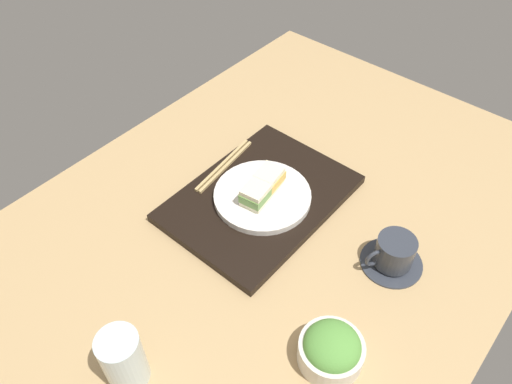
% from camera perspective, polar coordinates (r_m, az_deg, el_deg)
% --- Properties ---
extents(ground_plane, '(1.40, 1.00, 0.03)m').
position_cam_1_polar(ground_plane, '(1.15, 2.24, -3.48)').
color(ground_plane, tan).
extents(serving_tray, '(0.42, 0.31, 0.02)m').
position_cam_1_polar(serving_tray, '(1.16, 0.46, -0.70)').
color(serving_tray, black).
rests_on(serving_tray, ground_plane).
extents(sandwich_plate, '(0.22, 0.22, 0.02)m').
position_cam_1_polar(sandwich_plate, '(1.15, 0.74, -0.44)').
color(sandwich_plate, white).
rests_on(sandwich_plate, serving_tray).
extents(sandwich_near, '(0.07, 0.06, 0.05)m').
position_cam_1_polar(sandwich_near, '(1.14, 1.49, 1.53)').
color(sandwich_near, '#EFE5C1').
rests_on(sandwich_near, sandwich_plate).
extents(sandwich_far, '(0.07, 0.06, 0.05)m').
position_cam_1_polar(sandwich_far, '(1.11, -0.01, -0.30)').
color(sandwich_far, '#EFE5C1').
rests_on(sandwich_far, sandwich_plate).
extents(salad_bowl, '(0.12, 0.12, 0.08)m').
position_cam_1_polar(salad_bowl, '(0.93, 8.61, -17.34)').
color(salad_bowl, silver).
rests_on(salad_bowl, ground_plane).
extents(chopsticks_pair, '(0.21, 0.04, 0.01)m').
position_cam_1_polar(chopsticks_pair, '(1.23, -3.65, 3.06)').
color(chopsticks_pair, tan).
rests_on(chopsticks_pair, serving_tray).
extents(coffee_cup, '(0.13, 0.13, 0.07)m').
position_cam_1_polar(coffee_cup, '(1.07, 15.45, -6.81)').
color(coffee_cup, '#333842').
rests_on(coffee_cup, ground_plane).
extents(drinking_glass, '(0.07, 0.07, 0.13)m').
position_cam_1_polar(drinking_glass, '(0.91, -14.93, -17.98)').
color(drinking_glass, silver).
rests_on(drinking_glass, ground_plane).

